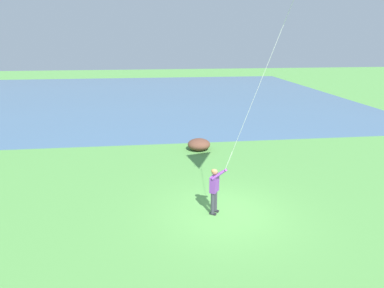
{
  "coord_description": "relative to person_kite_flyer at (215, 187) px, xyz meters",
  "views": [
    {
      "loc": [
        -10.82,
        2.55,
        6.15
      ],
      "look_at": [
        0.04,
        1.19,
        2.71
      ],
      "focal_mm": 31.62,
      "sensor_mm": 36.0,
      "label": 1
    }
  ],
  "objects": [
    {
      "name": "ground_plane",
      "position": [
        -0.07,
        -0.36,
        -1.05
      ],
      "size": [
        120.0,
        120.0,
        0.0
      ],
      "primitive_type": "plane",
      "color": "#569947"
    },
    {
      "name": "lake_water",
      "position": [
        26.7,
        3.64,
        -1.04
      ],
      "size": [
        36.0,
        44.0,
        0.01
      ],
      "primitive_type": "cube",
      "color": "#476B8E",
      "rests_on": "ground"
    },
    {
      "name": "person_kite_flyer",
      "position": [
        0.0,
        0.0,
        0.0
      ],
      "size": [
        0.55,
        0.62,
        1.83
      ],
      "color": "#232328",
      "rests_on": "ground"
    },
    {
      "name": "lakeside_shrub",
      "position": [
        7.33,
        -0.49,
        -0.72
      ],
      "size": [
        1.24,
        1.29,
        0.66
      ],
      "primitive_type": "ellipsoid",
      "color": "brown",
      "rests_on": "ground"
    }
  ]
}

